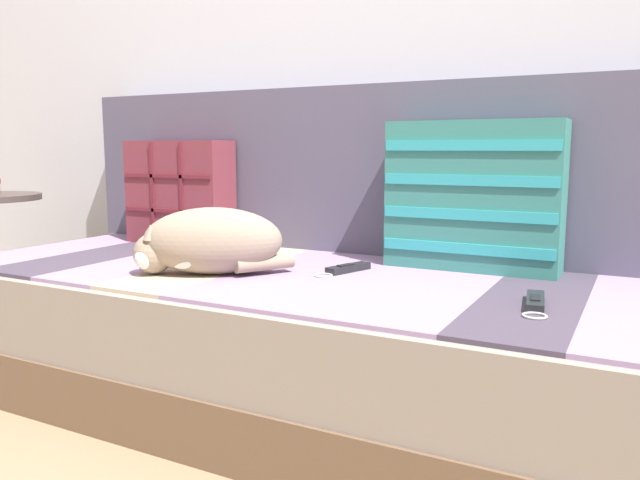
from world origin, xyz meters
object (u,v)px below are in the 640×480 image
Objects in this scene: throw_pillow_striped at (473,196)px; game_remote_far at (346,269)px; couch at (292,335)px; throw_pillow_quilted at (180,192)px; game_remote_near at (535,302)px; sleeping_cat at (206,243)px.

throw_pillow_striped is 0.40m from game_remote_far.
couch is 4.44× the size of throw_pillow_striped.
game_remote_far is at bearing -145.14° from throw_pillow_striped.
game_remote_near is (1.25, -0.35, -0.17)m from throw_pillow_quilted.
sleeping_cat is (0.42, -0.40, -0.09)m from throw_pillow_quilted.
sleeping_cat is 2.11× the size of game_remote_far.
game_remote_far reaches higher than couch.
throw_pillow_quilted is 1.03m from throw_pillow_striped.
sleeping_cat is 0.83m from game_remote_near.
couch is 0.63m from throw_pillow_striped.
game_remote_near reaches higher than couch.
throw_pillow_quilted is 1.31m from game_remote_near.
throw_pillow_striped is at bearing 27.86° from couch.
game_remote_far is (-0.29, -0.20, -0.19)m from throw_pillow_striped.
throw_pillow_striped is (1.03, -0.00, 0.02)m from throw_pillow_quilted.
sleeping_cat is at bearing -176.71° from game_remote_near.
throw_pillow_quilted is 0.96× the size of sleeping_cat.
throw_pillow_striped is 2.35× the size of game_remote_near.
couch is at bearing 45.34° from sleeping_cat.
game_remote_far is (-0.51, 0.15, -0.00)m from game_remote_near.
game_remote_near is (0.23, -0.35, -0.19)m from throw_pillow_striped.
throw_pillow_striped is at bearing 34.86° from game_remote_far.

